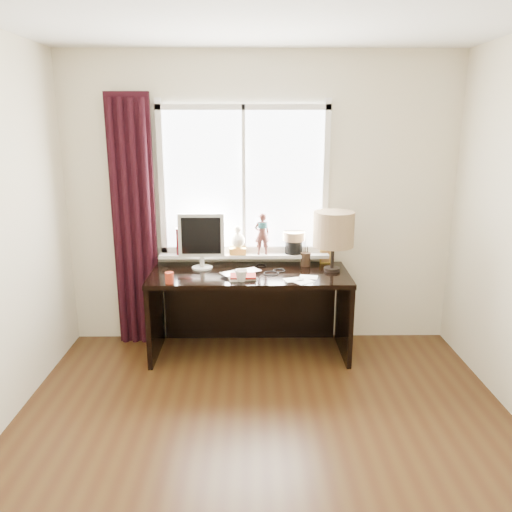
{
  "coord_description": "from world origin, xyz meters",
  "views": [
    {
      "loc": [
        -0.09,
        -2.46,
        1.99
      ],
      "look_at": [
        -0.05,
        1.25,
        1.0
      ],
      "focal_mm": 35.0,
      "sensor_mm": 36.0,
      "label": 1
    }
  ],
  "objects_px": {
    "monitor": "(201,238)",
    "red_cup": "(169,278)",
    "desk": "(250,296)",
    "table_lamp": "(334,230)",
    "mug": "(241,275)",
    "laptop": "(241,273)"
  },
  "relations": [
    {
      "from": "monitor",
      "to": "red_cup",
      "type": "bearing_deg",
      "value": -117.91
    },
    {
      "from": "desk",
      "to": "table_lamp",
      "type": "bearing_deg",
      "value": -3.73
    },
    {
      "from": "mug",
      "to": "desk",
      "type": "bearing_deg",
      "value": 78.36
    },
    {
      "from": "laptop",
      "to": "red_cup",
      "type": "height_order",
      "value": "red_cup"
    },
    {
      "from": "laptop",
      "to": "desk",
      "type": "xyz_separation_m",
      "value": [
        0.07,
        0.14,
        -0.26
      ]
    },
    {
      "from": "laptop",
      "to": "mug",
      "type": "relative_size",
      "value": 3.33
    },
    {
      "from": "red_cup",
      "to": "monitor",
      "type": "relative_size",
      "value": 0.19
    },
    {
      "from": "table_lamp",
      "to": "mug",
      "type": "bearing_deg",
      "value": -159.93
    },
    {
      "from": "desk",
      "to": "mug",
      "type": "bearing_deg",
      "value": -101.64
    },
    {
      "from": "monitor",
      "to": "desk",
      "type": "bearing_deg",
      "value": -5.46
    },
    {
      "from": "desk",
      "to": "monitor",
      "type": "distance_m",
      "value": 0.67
    },
    {
      "from": "laptop",
      "to": "mug",
      "type": "xyz_separation_m",
      "value": [
        0.01,
        -0.19,
        0.04
      ]
    },
    {
      "from": "monitor",
      "to": "table_lamp",
      "type": "height_order",
      "value": "table_lamp"
    },
    {
      "from": "red_cup",
      "to": "mug",
      "type": "bearing_deg",
      "value": 4.6
    },
    {
      "from": "mug",
      "to": "table_lamp",
      "type": "relative_size",
      "value": 0.2
    },
    {
      "from": "laptop",
      "to": "table_lamp",
      "type": "relative_size",
      "value": 0.66
    },
    {
      "from": "red_cup",
      "to": "laptop",
      "type": "bearing_deg",
      "value": 22.82
    },
    {
      "from": "monitor",
      "to": "table_lamp",
      "type": "distance_m",
      "value": 1.14
    },
    {
      "from": "laptop",
      "to": "table_lamp",
      "type": "bearing_deg",
      "value": -23.58
    },
    {
      "from": "mug",
      "to": "desk",
      "type": "height_order",
      "value": "mug"
    },
    {
      "from": "laptop",
      "to": "red_cup",
      "type": "xyz_separation_m",
      "value": [
        -0.57,
        -0.24,
        0.03
      ]
    },
    {
      "from": "desk",
      "to": "table_lamp",
      "type": "xyz_separation_m",
      "value": [
        0.71,
        -0.05,
        0.61
      ]
    }
  ]
}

